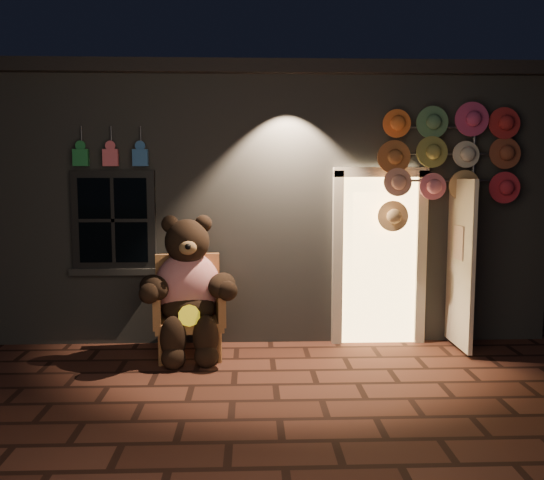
{
  "coord_description": "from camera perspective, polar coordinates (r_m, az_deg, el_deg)",
  "views": [
    {
      "loc": [
        -0.24,
        -5.57,
        2.07
      ],
      "look_at": [
        0.0,
        1.0,
        1.35
      ],
      "focal_mm": 38.0,
      "sensor_mm": 36.0,
      "label": 1
    }
  ],
  "objects": [
    {
      "name": "hat_rack",
      "position": [
        7.24,
        16.91,
        7.56
      ],
      "size": [
        1.64,
        0.22,
        2.9
      ],
      "color": "#59595E",
      "rests_on": "ground"
    },
    {
      "name": "ground",
      "position": [
        5.95,
        0.34,
        -14.12
      ],
      "size": [
        60.0,
        60.0,
        0.0
      ],
      "primitive_type": "plane",
      "color": "#562D20",
      "rests_on": "ground"
    },
    {
      "name": "wicker_armchair",
      "position": [
        6.84,
        -8.26,
        -6.43
      ],
      "size": [
        0.88,
        0.81,
        1.16
      ],
      "rotation": [
        0.0,
        0.0,
        0.14
      ],
      "color": "#AE7443",
      "rests_on": "ground"
    },
    {
      "name": "shop_building",
      "position": [
        9.57,
        -0.67,
        4.26
      ],
      "size": [
        7.3,
        5.95,
        3.51
      ],
      "color": "slate",
      "rests_on": "ground"
    },
    {
      "name": "teddy_bear",
      "position": [
        6.64,
        -8.32,
        -4.77
      ],
      "size": [
        1.19,
        0.99,
        1.65
      ],
      "rotation": [
        0.0,
        0.0,
        0.14
      ],
      "color": "red",
      "rests_on": "ground"
    }
  ]
}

